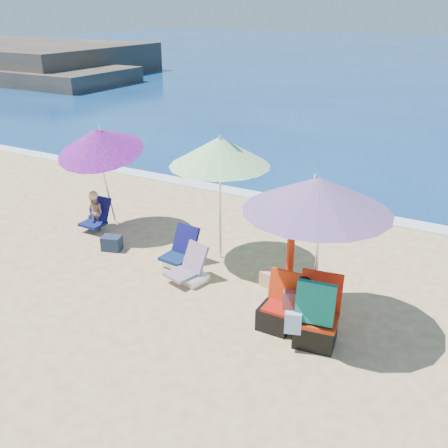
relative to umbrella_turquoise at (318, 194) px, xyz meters
The scene contains 16 objects.
ground 2.52m from the umbrella_turquoise, 157.45° to the right, with size 120.00×120.00×0.00m.
foam 5.15m from the umbrella_turquoise, 106.72° to the left, with size 120.00×0.50×0.04m.
headland 34.50m from the umbrella_turquoise, 146.22° to the left, with size 20.50×11.50×2.60m.
umbrella_turquoise is the anchor object (origin of this frame).
umbrella_striped 2.48m from the umbrella_turquoise, 151.06° to the left, with size 2.09×2.09×2.35m.
umbrella_blue 5.01m from the umbrella_turquoise, 166.49° to the left, with size 2.03×2.08×2.34m.
furled_umbrella 1.33m from the umbrella_turquoise, 141.66° to the left, with size 0.27×0.28×1.52m.
chair_navy 3.33m from the umbrella_turquoise, 166.35° to the left, with size 0.57×0.68×0.69m.
chair_rainbow 2.90m from the umbrella_turquoise, behind, with size 0.68×0.72×0.63m.
camp_chair_left 1.85m from the umbrella_turquoise, 141.71° to the right, with size 0.55×0.49×0.84m.
camp_chair_right 1.73m from the umbrella_turquoise, 60.22° to the right, with size 0.68×0.75×1.05m.
person_center 1.61m from the umbrella_turquoise, 106.68° to the right, with size 0.69×0.71×0.91m.
person_left 5.47m from the umbrella_turquoise, 167.78° to the left, with size 0.47×0.59×0.86m.
bag_navy_a 4.61m from the umbrella_turquoise, behind, with size 0.42×0.35×0.28m.
bag_tan 2.27m from the umbrella_turquoise, 142.04° to the left, with size 0.33×0.26×0.25m.
bag_navy_b 1.98m from the umbrella_turquoise, 144.20° to the left, with size 0.41×0.32×0.30m.
Camera 1 is at (3.33, -5.54, 4.35)m, focal length 40.59 mm.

